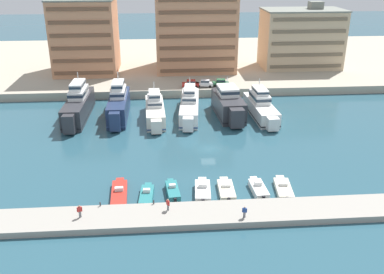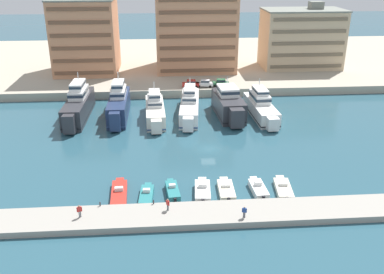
{
  "view_description": "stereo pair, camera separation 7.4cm",
  "coord_description": "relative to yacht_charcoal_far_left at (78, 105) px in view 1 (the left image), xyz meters",
  "views": [
    {
      "loc": [
        -8.22,
        -68.56,
        31.38
      ],
      "look_at": [
        -2.96,
        -0.33,
        2.5
      ],
      "focal_mm": 40.0,
      "sensor_mm": 36.0,
      "label": 1
    },
    {
      "loc": [
        -8.15,
        -68.56,
        31.38
      ],
      "look_at": [
        -2.96,
        -0.33,
        2.5
      ],
      "focal_mm": 40.0,
      "sensor_mm": 36.0,
      "label": 2
    }
  ],
  "objects": [
    {
      "name": "yacht_charcoal_center",
      "position": [
        31.59,
        -1.54,
        -0.21
      ],
      "size": [
        5.76,
        16.59,
        7.93
      ],
      "color": "#333338",
      "rests_on": "ground"
    },
    {
      "name": "motorboat_teal_left",
      "position": [
        14.9,
        -34.16,
        -2.3
      ],
      "size": [
        2.14,
        6.22,
        1.35
      ],
      "color": "teal",
      "rests_on": "ground"
    },
    {
      "name": "car_red_far_left",
      "position": [
        24.71,
        14.2,
        0.17
      ],
      "size": [
        4.16,
        2.05,
        1.8
      ],
      "color": "red",
      "rests_on": "quay_promenade"
    },
    {
      "name": "motorboat_cream_center",
      "position": [
        26.31,
        -33.35,
        -2.34
      ],
      "size": [
        2.33,
        6.54,
        1.19
      ],
      "color": "beige",
      "rests_on": "ground"
    },
    {
      "name": "apartment_block_far_left",
      "position": [
        -2.41,
        32.26,
        9.07
      ],
      "size": [
        16.78,
        16.9,
        21.64
      ],
      "color": "tan",
      "rests_on": "quay_promenade"
    },
    {
      "name": "car_green_mid_left",
      "position": [
        32.06,
        14.45,
        0.17
      ],
      "size": [
        4.21,
        2.14,
        1.8
      ],
      "color": "#2D6642",
      "rests_on": "quay_promenade"
    },
    {
      "name": "quay_promenade",
      "position": [
        25.48,
        46.77,
        -1.78
      ],
      "size": [
        180.0,
        70.0,
        1.95
      ],
      "primitive_type": "cube",
      "color": "#ADA38E",
      "rests_on": "ground"
    },
    {
      "name": "yacht_ivory_mid_left",
      "position": [
        16.03,
        -2.31,
        -0.71
      ],
      "size": [
        4.27,
        17.59,
        7.48
      ],
      "color": "silver",
      "rests_on": "ground"
    },
    {
      "name": "ground_plane",
      "position": [
        25.48,
        -18.11,
        -2.76
      ],
      "size": [
        400.0,
        400.0,
        0.0
      ],
      "primitive_type": "plane",
      "color": "#285160"
    },
    {
      "name": "yacht_navy_left",
      "position": [
        8.39,
        -0.06,
        -0.02
      ],
      "size": [
        3.79,
        19.03,
        9.08
      ],
      "color": "navy",
      "rests_on": "ground"
    },
    {
      "name": "yacht_charcoal_far_left",
      "position": [
        0.0,
        0.0,
        0.0
      ],
      "size": [
        4.39,
        20.45,
        9.19
      ],
      "color": "#333338",
      "rests_on": "ground"
    },
    {
      "name": "motorboat_white_center_right",
      "position": [
        30.95,
        -33.62,
        -2.24
      ],
      "size": [
        2.15,
        6.09,
        1.54
      ],
      "color": "white",
      "rests_on": "ground"
    },
    {
      "name": "yacht_white_center_right",
      "position": [
        38.45,
        -1.94,
        -0.66
      ],
      "size": [
        4.72,
        18.79,
        7.59
      ],
      "color": "white",
      "rests_on": "ground"
    },
    {
      "name": "bollard_west_mid",
      "position": [
        15.92,
        -37.21,
        -1.54
      ],
      "size": [
        0.2,
        0.2,
        0.61
      ],
      "color": "#2D2D33",
      "rests_on": "pier_dock"
    },
    {
      "name": "pedestrian_far_side",
      "position": [
        27.4,
        -41.34,
        -0.91
      ],
      "size": [
        0.61,
        0.32,
        1.62
      ],
      "color": "#282D3D",
      "rests_on": "pier_dock"
    },
    {
      "name": "pier_dock",
      "position": [
        25.48,
        -39.7,
        -2.31
      ],
      "size": [
        120.0,
        5.49,
        0.89
      ],
      "primitive_type": "cube",
      "color": "#9E998E",
      "rests_on": "ground"
    },
    {
      "name": "pedestrian_mid_deck",
      "position": [
        17.8,
        -38.89,
        -0.88
      ],
      "size": [
        0.45,
        0.54,
        1.67
      ],
      "color": "#4C515B",
      "rests_on": "pier_dock"
    },
    {
      "name": "motorboat_red_far_left",
      "position": [
        11.02,
        -33.5,
        -2.33
      ],
      "size": [
        2.49,
        8.63,
        1.36
      ],
      "color": "red",
      "rests_on": "ground"
    },
    {
      "name": "apartment_block_mid_left",
      "position": [
        57.56,
        33.19,
        7.33
      ],
      "size": [
        22.28,
        12.87,
        18.15
      ],
      "color": "#C6AD89",
      "rests_on": "quay_promenade"
    },
    {
      "name": "bollard_west",
      "position": [
        8.85,
        -37.21,
        -1.54
      ],
      "size": [
        0.2,
        0.2,
        0.61
      ],
      "color": "#2D2D33",
      "rests_on": "pier_dock"
    },
    {
      "name": "motorboat_white_center_left",
      "position": [
        22.87,
        -33.66,
        -2.21
      ],
      "size": [
        2.61,
        6.69,
        1.61
      ],
      "color": "white",
      "rests_on": "ground"
    },
    {
      "name": "motorboat_teal_mid_left",
      "position": [
        18.59,
        -33.35,
        -2.21
      ],
      "size": [
        2.11,
        5.98,
        1.49
      ],
      "color": "teal",
      "rests_on": "ground"
    },
    {
      "name": "yacht_white_center_left",
      "position": [
        23.42,
        0.07,
        -0.66
      ],
      "size": [
        5.61,
        21.43,
        7.53
      ],
      "color": "white",
      "rests_on": "ground"
    },
    {
      "name": "motorboat_cream_mid_right",
      "position": [
        34.64,
        -33.62,
        -2.35
      ],
      "size": [
        2.75,
        6.83,
        1.2
      ],
      "color": "beige",
      "rests_on": "ground"
    },
    {
      "name": "pedestrian_near_edge",
      "position": [
        6.64,
        -39.67,
        -0.84
      ],
      "size": [
        0.65,
        0.36,
        1.74
      ],
      "color": "#4C515B",
      "rests_on": "pier_dock"
    },
    {
      "name": "apartment_block_left",
      "position": [
        27.32,
        33.61,
        11.45
      ],
      "size": [
        21.95,
        17.86,
        26.42
      ],
      "color": "tan",
      "rests_on": "quay_promenade"
    },
    {
      "name": "car_white_left",
      "position": [
        28.15,
        14.22,
        0.17
      ],
      "size": [
        4.25,
        2.25,
        1.8
      ],
      "color": "white",
      "rests_on": "quay_promenade"
    }
  ]
}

